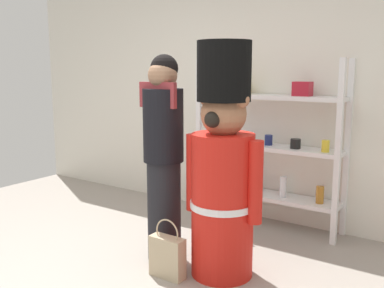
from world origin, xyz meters
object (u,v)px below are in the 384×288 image
Objects in this scene: merchandise_shelf at (268,144)px; shopping_bag at (167,256)px; person_shopper at (164,153)px; teddy_bear_guard at (223,171)px.

merchandise_shelf is 3.61× the size of shopping_bag.
shopping_bag is at bearing -48.52° from person_shopper.
teddy_bear_guard reaches higher than shopping_bag.
person_shopper is 0.81m from shopping_bag.
merchandise_shelf is 1.29m from person_shopper.
person_shopper is at bearing 131.48° from shopping_bag.
person_shopper reaches higher than shopping_bag.
teddy_bear_guard is 0.77m from shopping_bag.
merchandise_shelf reaches higher than shopping_bag.
person_shopper is at bearing -178.37° from teddy_bear_guard.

